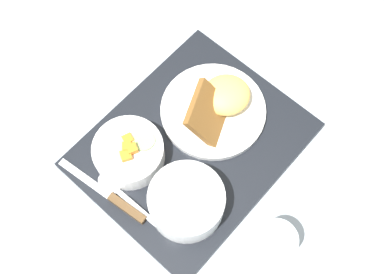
{
  "coord_description": "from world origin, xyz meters",
  "views": [
    {
      "loc": [
        -0.27,
        -0.2,
        0.84
      ],
      "look_at": [
        0.0,
        0.0,
        0.05
      ],
      "focal_mm": 45.0,
      "sensor_mm": 36.0,
      "label": 1
    }
  ],
  "objects_px": {
    "bowl_salad": "(129,152)",
    "spoon": "(121,194)",
    "knife": "(117,201)",
    "plate_main": "(216,105)",
    "glass_water": "(271,247)",
    "bowl_soup": "(187,201)"
  },
  "relations": [
    {
      "from": "bowl_salad",
      "to": "spoon",
      "type": "distance_m",
      "value": 0.08
    },
    {
      "from": "knife",
      "to": "spoon",
      "type": "distance_m",
      "value": 0.01
    },
    {
      "from": "plate_main",
      "to": "spoon",
      "type": "bearing_deg",
      "value": 171.7
    },
    {
      "from": "knife",
      "to": "glass_water",
      "type": "bearing_deg",
      "value": -162.76
    },
    {
      "from": "knife",
      "to": "spoon",
      "type": "height_order",
      "value": "knife"
    },
    {
      "from": "bowl_salad",
      "to": "knife",
      "type": "relative_size",
      "value": 0.66
    },
    {
      "from": "plate_main",
      "to": "knife",
      "type": "bearing_deg",
      "value": 172.77
    },
    {
      "from": "bowl_salad",
      "to": "knife",
      "type": "distance_m",
      "value": 0.09
    },
    {
      "from": "bowl_salad",
      "to": "spoon",
      "type": "bearing_deg",
      "value": -152.7
    },
    {
      "from": "glass_water",
      "to": "spoon",
      "type": "bearing_deg",
      "value": 106.01
    },
    {
      "from": "plate_main",
      "to": "glass_water",
      "type": "height_order",
      "value": "glass_water"
    },
    {
      "from": "glass_water",
      "to": "knife",
      "type": "bearing_deg",
      "value": 108.99
    },
    {
      "from": "bowl_soup",
      "to": "plate_main",
      "type": "bearing_deg",
      "value": 20.85
    },
    {
      "from": "bowl_soup",
      "to": "spoon",
      "type": "height_order",
      "value": "bowl_soup"
    },
    {
      "from": "spoon",
      "to": "glass_water",
      "type": "height_order",
      "value": "glass_water"
    },
    {
      "from": "bowl_soup",
      "to": "spoon",
      "type": "bearing_deg",
      "value": 116.73
    },
    {
      "from": "bowl_soup",
      "to": "bowl_salad",
      "type": "bearing_deg",
      "value": 85.23
    },
    {
      "from": "bowl_soup",
      "to": "knife",
      "type": "height_order",
      "value": "bowl_soup"
    },
    {
      "from": "bowl_salad",
      "to": "plate_main",
      "type": "relative_size",
      "value": 0.64
    },
    {
      "from": "bowl_salad",
      "to": "glass_water",
      "type": "distance_m",
      "value": 0.29
    },
    {
      "from": "bowl_soup",
      "to": "knife",
      "type": "relative_size",
      "value": 0.67
    },
    {
      "from": "knife",
      "to": "glass_water",
      "type": "distance_m",
      "value": 0.27
    }
  ]
}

